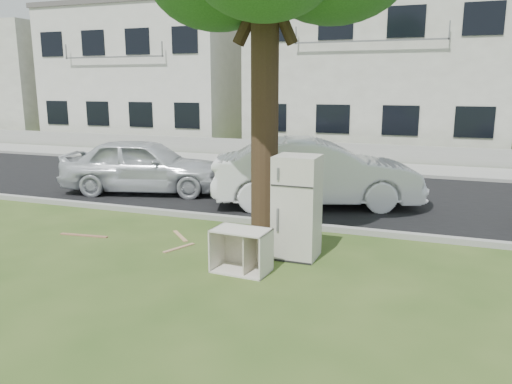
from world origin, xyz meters
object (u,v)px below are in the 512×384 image
(fridge, at_px, (297,207))
(cabinet, at_px, (241,250))
(car_center, at_px, (316,173))
(car_left, at_px, (144,165))

(fridge, height_order, cabinet, fridge)
(car_center, xyz_separation_m, car_left, (-4.94, -0.07, -0.07))
(fridge, xyz_separation_m, car_left, (-5.52, 3.82, -0.13))
(cabinet, relative_size, car_left, 0.20)
(cabinet, height_order, car_left, car_left)
(cabinet, bearing_deg, car_center, 93.10)
(fridge, xyz_separation_m, cabinet, (-0.66, -1.01, -0.55))
(car_center, bearing_deg, fridge, 169.00)
(car_center, distance_m, car_left, 4.94)
(car_left, bearing_deg, fridge, -138.99)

